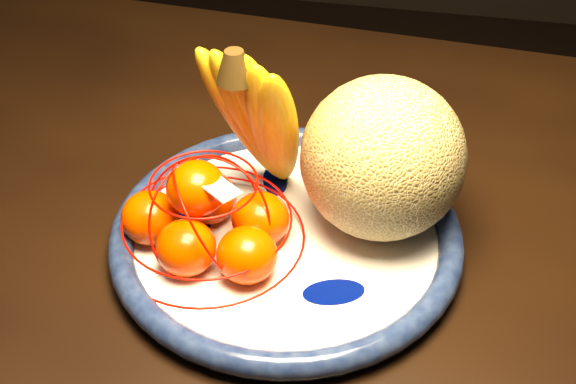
% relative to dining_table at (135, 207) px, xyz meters
% --- Properties ---
extents(dining_table, '(1.58, 1.02, 0.76)m').
position_rel_dining_table_xyz_m(dining_table, '(0.00, 0.00, 0.00)').
color(dining_table, black).
rests_on(dining_table, ground).
extents(fruit_bowl, '(0.40, 0.40, 0.03)m').
position_rel_dining_table_xyz_m(fruit_bowl, '(0.24, -0.11, 0.10)').
color(fruit_bowl, white).
rests_on(fruit_bowl, dining_table).
extents(cantaloupe, '(0.18, 0.18, 0.18)m').
position_rel_dining_table_xyz_m(cantaloupe, '(0.34, -0.07, 0.19)').
color(cantaloupe, olive).
rests_on(cantaloupe, fruit_bowl).
extents(banana_bunch, '(0.14, 0.15, 0.23)m').
position_rel_dining_table_xyz_m(banana_bunch, '(0.20, -0.05, 0.21)').
color(banana_bunch, yellow).
rests_on(banana_bunch, fruit_bowl).
extents(mandarin_bag, '(0.28, 0.28, 0.13)m').
position_rel_dining_table_xyz_m(mandarin_bag, '(0.16, -0.15, 0.13)').
color(mandarin_bag, '#F64200').
rests_on(mandarin_bag, fruit_bowl).
extents(price_tag, '(0.08, 0.06, 0.01)m').
position_rel_dining_table_xyz_m(price_tag, '(0.16, -0.15, 0.19)').
color(price_tag, white).
rests_on(price_tag, mandarin_bag).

